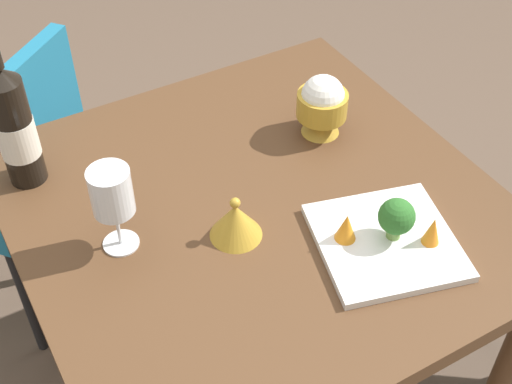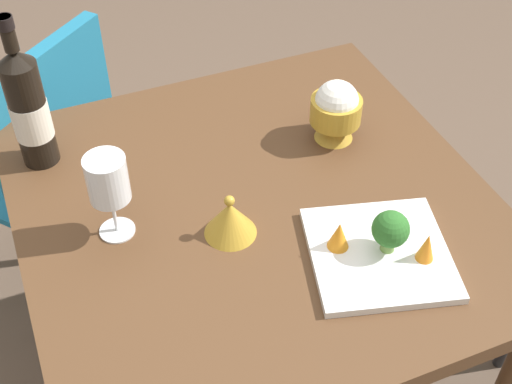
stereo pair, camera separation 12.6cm
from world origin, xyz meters
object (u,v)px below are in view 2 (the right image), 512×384
object	(u,v)px
wine_glass	(108,181)
carrot_garnish_left	(339,235)
broccoli_floret	(390,230)
carrot_garnish_right	(427,247)
chair_by_wall	(41,148)
rice_bowl_lid	(230,218)
rice_bowl	(336,110)
serving_plate	(379,254)
wine_bottle	(28,108)

from	to	relation	value
wine_glass	carrot_garnish_left	bearing A→B (deg)	-29.64
broccoli_floret	carrot_garnish_left	bearing A→B (deg)	153.08
carrot_garnish_left	wine_glass	bearing A→B (deg)	150.36
carrot_garnish_left	carrot_garnish_right	distance (m)	0.16
chair_by_wall	broccoli_floret	world-z (taller)	broccoli_floret
wine_glass	carrot_garnish_left	distance (m)	0.42
chair_by_wall	carrot_garnish_right	bearing A→B (deg)	-96.84
wine_glass	chair_by_wall	bearing A→B (deg)	98.58
wine_glass	carrot_garnish_left	xyz separation A→B (m)	(0.36, -0.21, -0.08)
carrot_garnish_right	wine_glass	bearing A→B (deg)	149.40
chair_by_wall	rice_bowl_lid	distance (m)	0.78
rice_bowl	rice_bowl_lid	world-z (taller)	rice_bowl
serving_plate	carrot_garnish_right	distance (m)	0.09
wine_bottle	serving_plate	size ratio (longest dim) A/B	1.09
rice_bowl_lid	carrot_garnish_right	xyz separation A→B (m)	(0.29, -0.21, 0.01)
rice_bowl_lid	serving_plate	bearing A→B (deg)	-35.05
rice_bowl	carrot_garnish_right	distance (m)	0.39
serving_plate	chair_by_wall	bearing A→B (deg)	121.65
rice_bowl_lid	broccoli_floret	size ratio (longest dim) A/B	1.17
wine_bottle	rice_bowl_lid	bearing A→B (deg)	-50.26
rice_bowl	serving_plate	xyz separation A→B (m)	(-0.08, -0.34, -0.07)
wine_bottle	carrot_garnish_right	bearing A→B (deg)	-43.54
carrot_garnish_right	rice_bowl	bearing A→B (deg)	87.54
serving_plate	carrot_garnish_left	bearing A→B (deg)	148.39
chair_by_wall	rice_bowl_lid	world-z (taller)	chair_by_wall
chair_by_wall	serving_plate	size ratio (longest dim) A/B	2.77
wine_bottle	carrot_garnish_right	xyz separation A→B (m)	(0.59, -0.56, -0.09)
rice_bowl_lid	wine_bottle	bearing A→B (deg)	129.74
wine_bottle	rice_bowl_lid	xyz separation A→B (m)	(0.29, -0.35, -0.09)
broccoli_floret	carrot_garnish_right	size ratio (longest dim) A/B	1.45
carrot_garnish_left	carrot_garnish_right	bearing A→B (deg)	-33.18
wine_bottle	serving_plate	world-z (taller)	wine_bottle
serving_plate	broccoli_floret	distance (m)	0.06
chair_by_wall	broccoli_floret	bearing A→B (deg)	-97.86
chair_by_wall	carrot_garnish_left	bearing A→B (deg)	-100.72
broccoli_floret	rice_bowl_lid	bearing A→B (deg)	146.53
chair_by_wall	carrot_garnish_left	distance (m)	0.95
rice_bowl	rice_bowl_lid	distance (m)	0.36
chair_by_wall	wine_glass	world-z (taller)	wine_glass
carrot_garnish_right	rice_bowl_lid	bearing A→B (deg)	145.03
broccoli_floret	wine_bottle	bearing A→B (deg)	136.27
wine_bottle	carrot_garnish_left	world-z (taller)	wine_bottle
rice_bowl_lid	broccoli_floret	distance (m)	0.29
wine_bottle	carrot_garnish_right	size ratio (longest dim) A/B	5.68
rice_bowl_lid	serving_plate	distance (m)	0.28
chair_by_wall	carrot_garnish_right	size ratio (longest dim) A/B	14.41
rice_bowl_lid	wine_glass	bearing A→B (deg)	156.72
broccoli_floret	carrot_garnish_left	world-z (taller)	broccoli_floret
serving_plate	carrot_garnish_left	world-z (taller)	carrot_garnish_left
wine_glass	rice_bowl	world-z (taller)	wine_glass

